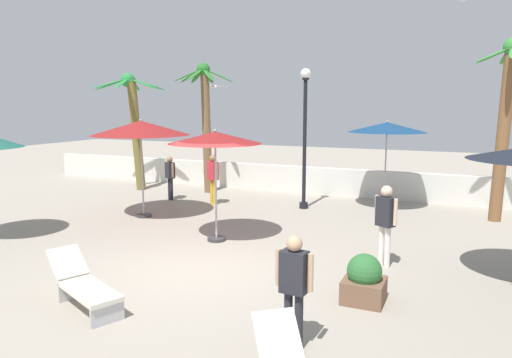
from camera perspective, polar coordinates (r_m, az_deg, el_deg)
name	(u,v)px	position (r m, az deg, el deg)	size (l,w,h in m)	color
ground_plane	(198,264)	(10.30, -7.01, -10.21)	(56.00, 56.00, 0.00)	#9E9384
boundary_wall	(316,181)	(18.07, 7.30, -0.19)	(25.20, 0.30, 1.01)	silver
patio_umbrella_0	(387,128)	(15.56, 15.58, 5.94)	(2.45, 2.45, 2.88)	#333338
patio_umbrella_2	(215,139)	(11.50, -4.96, 4.85)	(2.29, 2.29, 2.79)	#333338
patio_umbrella_3	(141,128)	(14.39, -13.79, 5.97)	(2.90, 2.90, 2.95)	#333338
palm_tree_0	(205,112)	(18.16, -6.14, 8.08)	(2.28, 2.28, 4.92)	brown
palm_tree_1	(506,111)	(15.19, 28.02, 7.31)	(1.98, 1.99, 5.23)	brown
palm_tree_2	(133,117)	(19.32, -14.60, 7.29)	(3.04, 2.91, 4.59)	brown
lamp_post_0	(305,129)	(15.24, 5.93, 6.01)	(0.33, 0.33, 4.50)	black
lounge_chair_0	(83,284)	(8.62, -20.19, -11.83)	(1.94, 1.26, 0.84)	#B7B7BC
guest_0	(170,174)	(16.98, -10.36, 0.61)	(0.48, 0.40, 1.56)	#26262D
guest_1	(213,174)	(15.99, -5.23, 0.55)	(0.51, 0.38, 1.70)	gold
guest_2	(386,218)	(10.18, 15.40, -4.53)	(0.50, 0.39, 1.73)	silver
guest_3	(294,281)	(6.62, 4.62, -12.20)	(0.56, 0.27, 1.63)	#26262D
seagull_1	(214,86)	(19.15, -5.12, 11.12)	(0.66, 1.23, 0.15)	white
planter	(364,280)	(8.50, 12.95, -11.85)	(0.70, 0.70, 0.85)	brown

